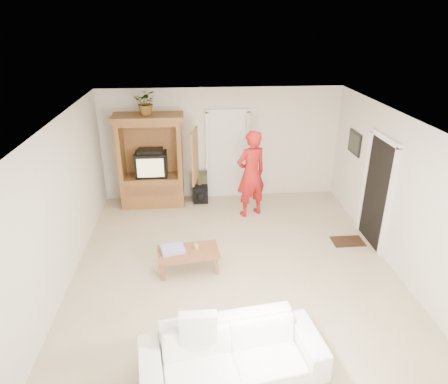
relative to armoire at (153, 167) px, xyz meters
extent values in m
plane|color=tan|center=(1.58, -2.66, -0.91)|extent=(6.00, 6.00, 0.00)
plane|color=white|center=(1.58, -2.66, 1.69)|extent=(6.00, 6.00, 0.00)
plane|color=silver|center=(1.58, 0.34, 0.39)|extent=(5.50, 0.00, 5.50)
plane|color=silver|center=(1.58, -5.66, 0.39)|extent=(5.50, 0.00, 5.50)
plane|color=silver|center=(-1.17, -2.66, 0.39)|extent=(0.00, 6.00, 6.00)
plane|color=silver|center=(4.33, -2.66, 0.39)|extent=(0.00, 6.00, 6.00)
cube|color=brown|center=(-0.02, -0.01, -0.56)|extent=(1.40, 0.60, 0.70)
cube|color=brown|center=(-0.67, -0.01, 0.39)|extent=(0.10, 0.60, 1.20)
cube|color=brown|center=(0.63, -0.01, 0.39)|extent=(0.10, 0.60, 1.20)
cube|color=brown|center=(-0.02, 0.26, 0.39)|extent=(1.40, 0.06, 1.20)
cube|color=brown|center=(-0.02, -0.01, 1.04)|extent=(1.40, 0.60, 0.10)
cube|color=brown|center=(-0.02, -0.01, 1.14)|extent=(1.52, 0.68, 0.10)
cube|color=brown|center=(0.96, -0.48, 0.39)|extent=(0.16, 0.67, 1.15)
cube|color=black|center=(-0.02, 0.02, 0.07)|extent=(0.70, 0.52, 0.55)
cube|color=tan|center=(-0.02, -0.25, 0.07)|extent=(0.58, 0.02, 0.42)
cube|color=black|center=(-0.02, -0.01, 0.38)|extent=(0.55, 0.35, 0.08)
cube|color=brown|center=(-0.02, -0.30, -0.46)|extent=(1.19, 0.03, 0.25)
cube|color=white|center=(1.73, 0.31, 0.11)|extent=(0.85, 0.05, 2.04)
cube|color=black|center=(4.30, -2.06, 0.11)|extent=(0.05, 0.90, 2.04)
cube|color=black|center=(4.31, -0.76, 0.69)|extent=(0.03, 0.60, 0.48)
cube|color=#382316|center=(3.88, -2.06, -0.90)|extent=(0.60, 0.40, 0.02)
imported|color=#4C7238|center=(-0.02, -0.03, 1.46)|extent=(0.50, 0.44, 0.53)
imported|color=#AD1817|center=(2.14, -0.72, 0.04)|extent=(0.82, 0.70, 1.90)
imported|color=white|center=(1.32, -4.99, -0.59)|extent=(2.31, 1.17, 0.64)
cube|color=brown|center=(0.79, -2.75, -0.55)|extent=(1.09, 0.67, 0.06)
cube|color=brown|center=(0.36, -3.01, -0.74)|extent=(0.06, 0.06, 0.33)
cube|color=brown|center=(0.32, -2.58, -0.74)|extent=(0.06, 0.06, 0.33)
cube|color=brown|center=(1.26, -2.91, -0.74)|extent=(0.06, 0.06, 0.33)
cube|color=brown|center=(1.21, -2.48, -0.74)|extent=(0.06, 0.06, 0.33)
cube|color=#FF54BF|center=(0.53, -2.75, -0.48)|extent=(0.44, 0.36, 0.08)
cylinder|color=tan|center=(0.93, -2.70, -0.47)|extent=(0.08, 0.08, 0.10)
camera|label=1|loc=(0.93, -8.56, 3.14)|focal=32.00mm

